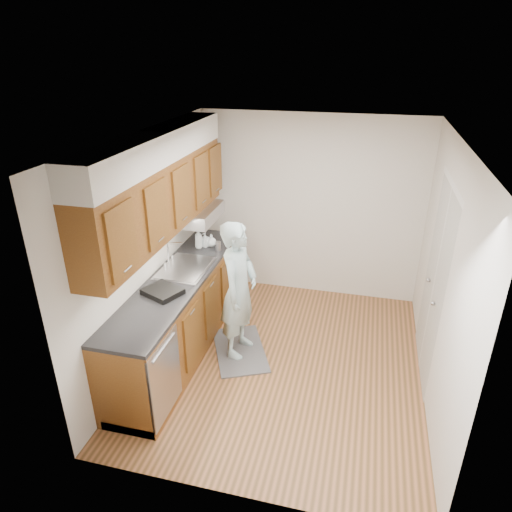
% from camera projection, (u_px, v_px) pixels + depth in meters
% --- Properties ---
extents(floor, '(3.50, 3.50, 0.00)m').
position_uv_depth(floor, '(283.00, 362.00, 5.16)').
color(floor, '#A4653E').
rests_on(floor, ground).
extents(ceiling, '(3.50, 3.50, 0.00)m').
position_uv_depth(ceiling, '(290.00, 138.00, 4.11)').
color(ceiling, white).
rests_on(ceiling, wall_left).
extents(wall_left, '(0.02, 3.50, 2.50)m').
position_uv_depth(wall_left, '(151.00, 248.00, 4.97)').
color(wall_left, silver).
rests_on(wall_left, floor).
extents(wall_right, '(0.02, 3.50, 2.50)m').
position_uv_depth(wall_right, '(442.00, 279.00, 4.30)').
color(wall_right, silver).
rests_on(wall_right, floor).
extents(wall_back, '(3.00, 0.02, 2.50)m').
position_uv_depth(wall_back, '(310.00, 208.00, 6.17)').
color(wall_back, silver).
rests_on(wall_back, floor).
extents(counter, '(0.64, 2.80, 1.30)m').
position_uv_depth(counter, '(181.00, 311.00, 5.22)').
color(counter, brown).
rests_on(counter, floor).
extents(upper_cabinets, '(0.47, 2.80, 1.21)m').
position_uv_depth(upper_cabinets, '(161.00, 185.00, 4.67)').
color(upper_cabinets, brown).
rests_on(upper_cabinets, wall_left).
extents(closet_door, '(0.02, 1.22, 2.05)m').
position_uv_depth(closet_door, '(434.00, 285.00, 4.66)').
color(closet_door, silver).
rests_on(closet_door, wall_right).
extents(floor_mat, '(0.89, 1.08, 0.02)m').
position_uv_depth(floor_mat, '(240.00, 350.00, 5.34)').
color(floor_mat, slate).
rests_on(floor_mat, floor).
extents(person, '(0.50, 0.68, 1.80)m').
position_uv_depth(person, '(239.00, 281.00, 4.96)').
color(person, '#ABCAD0').
rests_on(person, floor_mat).
extents(soap_bottle_a, '(0.12, 0.12, 0.25)m').
position_uv_depth(soap_bottle_a, '(199.00, 238.00, 5.68)').
color(soap_bottle_a, white).
rests_on(soap_bottle_a, counter).
extents(soap_bottle_b, '(0.11, 0.11, 0.18)m').
position_uv_depth(soap_bottle_b, '(205.00, 240.00, 5.73)').
color(soap_bottle_b, white).
rests_on(soap_bottle_b, counter).
extents(soap_bottle_c, '(0.18, 0.18, 0.16)m').
position_uv_depth(soap_bottle_c, '(211.00, 240.00, 5.74)').
color(soap_bottle_c, white).
rests_on(soap_bottle_c, counter).
extents(steel_can, '(0.08, 0.08, 0.12)m').
position_uv_depth(steel_can, '(218.00, 246.00, 5.62)').
color(steel_can, '#A5A5AA').
rests_on(steel_can, counter).
extents(dish_rack, '(0.45, 0.42, 0.06)m').
position_uv_depth(dish_rack, '(163.00, 291.00, 4.66)').
color(dish_rack, black).
rests_on(dish_rack, counter).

